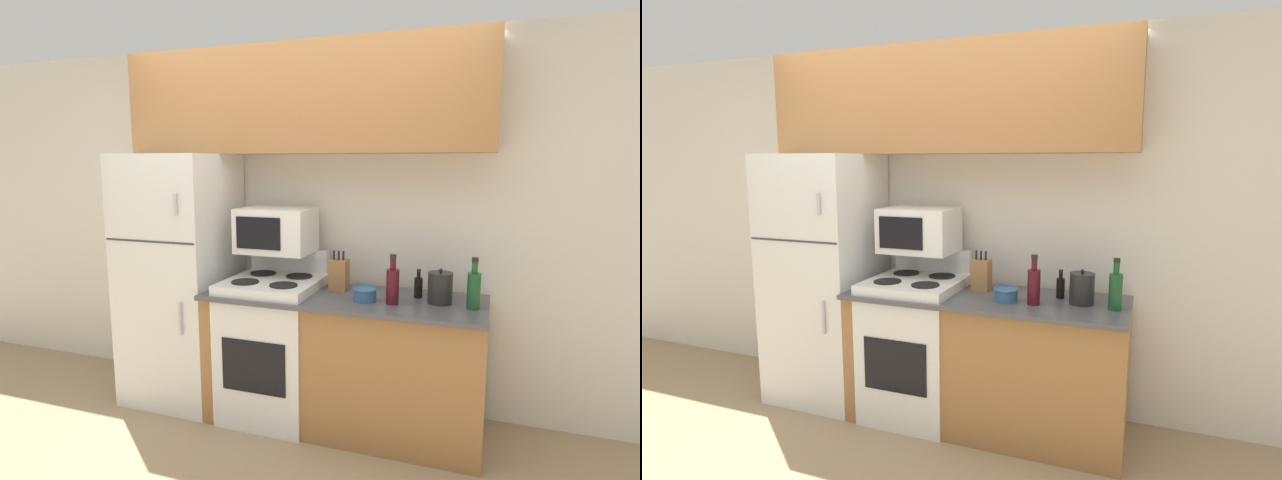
{
  "view_description": "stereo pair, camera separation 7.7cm",
  "coord_description": "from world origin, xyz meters",
  "views": [
    {
      "loc": [
        1.23,
        -2.66,
        1.72
      ],
      "look_at": [
        0.2,
        0.27,
        1.23
      ],
      "focal_mm": 28.0,
      "sensor_mm": 36.0,
      "label": 1
    },
    {
      "loc": [
        1.31,
        -2.63,
        1.72
      ],
      "look_at": [
        0.2,
        0.27,
        1.23
      ],
      "focal_mm": 28.0,
      "sensor_mm": 36.0,
      "label": 2
    }
  ],
  "objects": [
    {
      "name": "kettle",
      "position": [
        0.95,
        0.31,
        0.98
      ],
      "size": [
        0.15,
        0.15,
        0.21
      ],
      "color": "black",
      "rests_on": "lower_cabinets"
    },
    {
      "name": "refrigerator",
      "position": [
        -0.88,
        0.33,
        0.89
      ],
      "size": [
        0.71,
        0.69,
        1.77
      ],
      "color": "white",
      "rests_on": "ground_plane"
    },
    {
      "name": "bottle_soy_sauce",
      "position": [
        0.81,
        0.4,
        0.95
      ],
      "size": [
        0.05,
        0.05,
        0.18
      ],
      "color": "black",
      "rests_on": "lower_cabinets"
    },
    {
      "name": "ground_plane",
      "position": [
        0.0,
        0.0,
        0.0
      ],
      "size": [
        12.0,
        12.0,
        0.0
      ],
      "primitive_type": "plane",
      "color": "tan"
    },
    {
      "name": "microwave",
      "position": [
        -0.16,
        0.41,
        1.26
      ],
      "size": [
        0.49,
        0.37,
        0.3
      ],
      "color": "white",
      "rests_on": "stove"
    },
    {
      "name": "bowl",
      "position": [
        0.51,
        0.21,
        0.92
      ],
      "size": [
        0.15,
        0.15,
        0.08
      ],
      "color": "#335B84",
      "rests_on": "lower_cabinets"
    },
    {
      "name": "bottle_wine_green",
      "position": [
        1.15,
        0.26,
        1.0
      ],
      "size": [
        0.08,
        0.08,
        0.3
      ],
      "color": "#194C23",
      "rests_on": "lower_cabinets"
    },
    {
      "name": "knife_block",
      "position": [
        0.29,
        0.41,
        0.99
      ],
      "size": [
        0.11,
        0.11,
        0.27
      ],
      "color": "#9E6B3D",
      "rests_on": "lower_cabinets"
    },
    {
      "name": "lower_cabinets",
      "position": [
        0.35,
        0.3,
        0.44
      ],
      "size": [
        1.77,
        0.65,
        0.88
      ],
      "color": "#9E6B3D",
      "rests_on": "ground_plane"
    },
    {
      "name": "stove",
      "position": [
        -0.14,
        0.29,
        0.49
      ],
      "size": [
        0.6,
        0.63,
        1.11
      ],
      "color": "white",
      "rests_on": "ground_plane"
    },
    {
      "name": "upper_cabinets",
      "position": [
        0.0,
        0.5,
        2.12
      ],
      "size": [
        2.48,
        0.35,
        0.69
      ],
      "color": "#9E6B3D",
      "rests_on": "refrigerator"
    },
    {
      "name": "wall_back",
      "position": [
        0.0,
        0.7,
        1.27
      ],
      "size": [
        8.0,
        0.05,
        2.55
      ],
      "color": "silver",
      "rests_on": "ground_plane"
    },
    {
      "name": "bottle_wine_red",
      "position": [
        0.69,
        0.2,
        1.0
      ],
      "size": [
        0.08,
        0.08,
        0.3
      ],
      "color": "#470F19",
      "rests_on": "lower_cabinets"
    }
  ]
}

